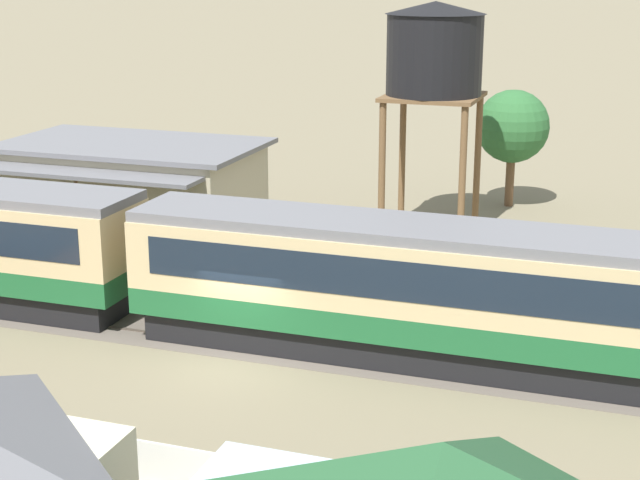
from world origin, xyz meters
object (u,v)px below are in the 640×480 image
object	(u,v)px
passenger_train	(467,291)
yard_tree_0	(513,127)
station_building	(133,185)
water_tower	(434,53)

from	to	relation	value
passenger_train	yard_tree_0	world-z (taller)	yard_tree_0
passenger_train	station_building	xyz separation A→B (m)	(-16.17, 9.98, -0.34)
passenger_train	water_tower	distance (m)	14.96
water_tower	yard_tree_0	xyz separation A→B (m)	(2.46, 5.83, -3.75)
water_tower	passenger_train	bearing A→B (deg)	-72.94
station_building	yard_tree_0	bearing A→B (deg)	32.46
passenger_train	yard_tree_0	size ratio (longest dim) A/B	11.01
water_tower	yard_tree_0	distance (m)	7.35
water_tower	yard_tree_0	size ratio (longest dim) A/B	1.76
station_building	water_tower	distance (m)	13.72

